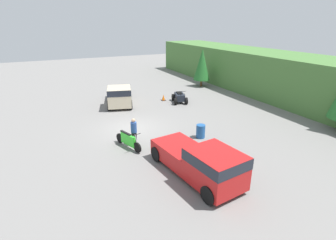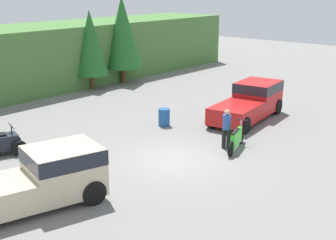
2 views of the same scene
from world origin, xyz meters
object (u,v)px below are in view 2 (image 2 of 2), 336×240
dirt_bike (236,139)px  rider_person (227,127)px  quad_atv (0,144)px  steel_barrel (164,117)px  pickup_truck_second (38,178)px  pickup_truck_red (251,100)px

dirt_bike → rider_person: rider_person is taller
quad_atv → steel_barrel: 8.02m
pickup_truck_second → rider_person: bearing=5.5°
rider_person → steel_barrel: rider_person is taller
dirt_bike → quad_atv: size_ratio=1.03×
pickup_truck_second → quad_atv: bearing=88.0°
dirt_bike → steel_barrel: bearing=64.2°
pickup_truck_red → steel_barrel: pickup_truck_red is taller
pickup_truck_second → steel_barrel: pickup_truck_second is taller
dirt_bike → rider_person: bearing=90.3°
pickup_truck_red → quad_atv: bearing=149.6°
pickup_truck_second → dirt_bike: pickup_truck_second is taller
pickup_truck_red → quad_atv: 12.78m
pickup_truck_red → quad_atv: (-11.72, 5.07, -0.48)m
rider_person → steel_barrel: bearing=51.4°
steel_barrel → pickup_truck_second: bearing=-163.7°
pickup_truck_red → pickup_truck_second: (-13.40, -0.17, -0.00)m
pickup_truck_red → steel_barrel: size_ratio=6.30×
pickup_truck_red → pickup_truck_second: bearing=173.7°
pickup_truck_red → pickup_truck_second: size_ratio=1.02×
rider_person → steel_barrel: 4.36m
quad_atv → rider_person: bearing=-27.3°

